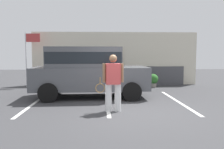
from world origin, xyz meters
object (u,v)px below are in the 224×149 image
object	(u,v)px
parked_suv	(88,69)
tennis_player_man	(113,82)
flag_pole	(29,49)
potted_plant_by_porch	(153,80)

from	to	relation	value
parked_suv	tennis_player_man	size ratio (longest dim) A/B	2.66
flag_pole	parked_suv	bearing A→B (deg)	-44.69
parked_suv	flag_pole	distance (m)	4.74
potted_plant_by_porch	tennis_player_man	bearing A→B (deg)	-114.67
parked_suv	tennis_player_man	distance (m)	2.61
parked_suv	potted_plant_by_porch	bearing A→B (deg)	38.24
tennis_player_man	flag_pole	world-z (taller)	flag_pole
tennis_player_man	flag_pole	size ratio (longest dim) A/B	0.60
tennis_player_man	potted_plant_by_porch	distance (m)	5.81
potted_plant_by_porch	flag_pole	xyz separation A→B (m)	(-6.63, 0.46, 1.63)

